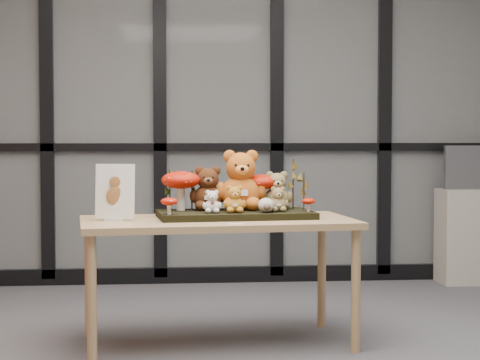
{
  "coord_description": "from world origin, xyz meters",
  "views": [
    {
      "loc": [
        -0.45,
        -4.2,
        1.15
      ],
      "look_at": [
        -0.02,
        0.44,
        0.9
      ],
      "focal_mm": 65.0,
      "sensor_mm": 36.0,
      "label": 1
    }
  ],
  "objects": [
    {
      "name": "room_shell",
      "position": [
        0.0,
        0.0,
        1.68
      ],
      "size": [
        5.0,
        5.0,
        5.0
      ],
      "color": "#ACA8A2",
      "rests_on": "floor"
    },
    {
      "name": "glass_partition",
      "position": [
        -0.0,
        2.47,
        1.42
      ],
      "size": [
        4.9,
        0.06,
        2.78
      ],
      "color": "#2D383F",
      "rests_on": "floor"
    },
    {
      "name": "display_table",
      "position": [
        -0.14,
        0.48,
        0.62
      ],
      "size": [
        1.53,
        0.88,
        0.69
      ],
      "rotation": [
        0.0,
        0.0,
        0.1
      ],
      "color": "tan",
      "rests_on": "floor"
    },
    {
      "name": "diorama_tray",
      "position": [
        -0.04,
        0.55,
        0.71
      ],
      "size": [
        0.88,
        0.5,
        0.04
      ],
      "primitive_type": "cube",
      "rotation": [
        0.0,
        0.0,
        0.1
      ],
      "color": "black",
      "rests_on": "display_table"
    },
    {
      "name": "bear_pooh_yellow",
      "position": [
        0.0,
        0.63,
        0.91
      ],
      "size": [
        0.31,
        0.28,
        0.37
      ],
      "primitive_type": null,
      "rotation": [
        0.0,
        0.0,
        0.1
      ],
      "color": "#C25F1B",
      "rests_on": "diorama_tray"
    },
    {
      "name": "bear_brown_medium",
      "position": [
        -0.18,
        0.64,
        0.86
      ],
      "size": [
        0.22,
        0.21,
        0.27
      ],
      "primitive_type": null,
      "rotation": [
        0.0,
        0.0,
        0.1
      ],
      "color": "#43210E",
      "rests_on": "diorama_tray"
    },
    {
      "name": "bear_tan_back",
      "position": [
        0.21,
        0.66,
        0.84
      ],
      "size": [
        0.19,
        0.18,
        0.23
      ],
      "primitive_type": null,
      "rotation": [
        0.0,
        0.0,
        0.1
      ],
      "color": "olive",
      "rests_on": "diorama_tray"
    },
    {
      "name": "bear_small_yellow",
      "position": [
        -0.05,
        0.45,
        0.8
      ],
      "size": [
        0.13,
        0.12,
        0.16
      ],
      "primitive_type": null,
      "rotation": [
        0.0,
        0.0,
        0.1
      ],
      "color": "#C57D23",
      "rests_on": "diorama_tray"
    },
    {
      "name": "bear_white_bow",
      "position": [
        -0.17,
        0.45,
        0.79
      ],
      "size": [
        0.11,
        0.1,
        0.14
      ],
      "primitive_type": null,
      "rotation": [
        0.0,
        0.0,
        0.1
      ],
      "color": "white",
      "rests_on": "diorama_tray"
    },
    {
      "name": "bear_beige_small",
      "position": [
        0.19,
        0.5,
        0.8
      ],
      "size": [
        0.13,
        0.12,
        0.15
      ],
      "primitive_type": null,
      "rotation": [
        0.0,
        0.0,
        0.1
      ],
      "color": "olive",
      "rests_on": "diorama_tray"
    },
    {
      "name": "plush_cream_hedgehog",
      "position": [
        0.12,
        0.45,
        0.77
      ],
      "size": [
        0.07,
        0.07,
        0.09
      ],
      "primitive_type": null,
      "rotation": [
        0.0,
        0.0,
        0.1
      ],
      "color": "beige",
      "rests_on": "diorama_tray"
    },
    {
      "name": "mushroom_back_left",
      "position": [
        -0.34,
        0.62,
        0.84
      ],
      "size": [
        0.22,
        0.22,
        0.24
      ],
      "primitive_type": null,
      "color": "#AC1505",
      "rests_on": "diorama_tray"
    },
    {
      "name": "mushroom_back_right",
      "position": [
        0.12,
        0.68,
        0.83
      ],
      "size": [
        0.19,
        0.19,
        0.22
      ],
      "primitive_type": null,
      "color": "#AC1505",
      "rests_on": "diorama_tray"
    },
    {
      "name": "mushroom_front_left",
      "position": [
        -0.4,
        0.37,
        0.77
      ],
      "size": [
        0.09,
        0.09,
        0.1
      ],
      "primitive_type": null,
      "color": "#AC1505",
      "rests_on": "diorama_tray"
    },
    {
      "name": "mushroom_front_right",
      "position": [
        0.36,
        0.47,
        0.77
      ],
      "size": [
        0.08,
        0.08,
        0.08
      ],
      "primitive_type": null,
      "color": "#AC1505",
      "rests_on": "diorama_tray"
    },
    {
      "name": "sprig_green_far_left",
      "position": [
        -0.4,
        0.62,
        0.84
      ],
      "size": [
        0.05,
        0.05,
        0.23
      ],
      "primitive_type": null,
      "color": "#11360C",
      "rests_on": "diorama_tray"
    },
    {
      "name": "sprig_green_mid_left",
      "position": [
        -0.27,
        0.68,
        0.83
      ],
      "size": [
        0.05,
        0.05,
        0.22
      ],
      "primitive_type": null,
      "color": "#11360C",
      "rests_on": "diorama_tray"
    },
    {
      "name": "sprig_dry_far_right",
      "position": [
        0.3,
        0.67,
        0.87
      ],
      "size": [
        0.05,
        0.05,
        0.28
      ],
      "primitive_type": null,
      "color": "brown",
      "rests_on": "diorama_tray"
    },
    {
      "name": "sprig_dry_mid_right",
      "position": [
        0.35,
        0.57,
        0.83
      ],
      "size": [
        0.05,
        0.05,
        0.21
      ],
      "primitive_type": null,
      "color": "brown",
      "rests_on": "diorama_tray"
    },
    {
      "name": "sprig_green_centre",
      "position": [
        -0.14,
        0.7,
        0.82
      ],
      "size": [
        0.05,
        0.05,
        0.19
      ],
      "primitive_type": null,
      "color": "#11360C",
      "rests_on": "diorama_tray"
    },
    {
      "name": "sign_holder",
      "position": [
        -0.69,
        0.45,
        0.83
      ],
      "size": [
        0.21,
        0.08,
        0.3
      ],
      "rotation": [
        0.0,
        0.0,
        -0.21
      ],
      "color": "silver",
      "rests_on": "display_table"
    },
    {
      "name": "label_card",
      "position": [
        -0.07,
        0.2,
        0.69
      ],
      "size": [
        0.08,
        0.03,
        0.0
      ],
      "primitive_type": "cube",
      "color": "white",
      "rests_on": "display_table"
    },
    {
      "name": "cabinet",
      "position": [
        1.97,
        2.27,
        0.36
      ],
      "size": [
        0.54,
        0.32,
        0.73
      ],
      "primitive_type": "cube",
      "color": "#ACA599",
      "rests_on": "floor"
    },
    {
      "name": "monitor",
      "position": [
        1.97,
        2.29,
        0.89
      ],
      "size": [
        0.47,
        0.05,
        0.34
      ],
      "color": "#47494F",
      "rests_on": "cabinet"
    }
  ]
}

